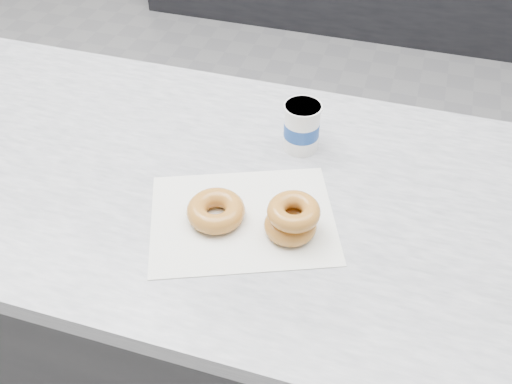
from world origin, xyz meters
TOP-DOWN VIEW (x-y plane):
  - ground at (0.00, 0.00)m, footprint 5.00×5.00m
  - counter at (0.00, -0.60)m, footprint 3.06×0.76m
  - wax_paper at (0.25, -0.69)m, footprint 0.41×0.37m
  - donut_single at (0.20, -0.70)m, footprint 0.11×0.11m
  - donut_stack at (0.34, -0.69)m, footprint 0.12×0.12m
  - coffee_cup at (0.30, -0.45)m, footprint 0.10×0.10m

SIDE VIEW (x-z plane):
  - ground at x=0.00m, z-range 0.00..0.00m
  - counter at x=0.00m, z-range 0.00..0.90m
  - wax_paper at x=0.25m, z-range 0.90..0.90m
  - donut_single at x=0.20m, z-range 0.90..0.94m
  - donut_stack at x=0.34m, z-range 0.90..0.97m
  - coffee_cup at x=0.30m, z-range 0.90..1.01m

